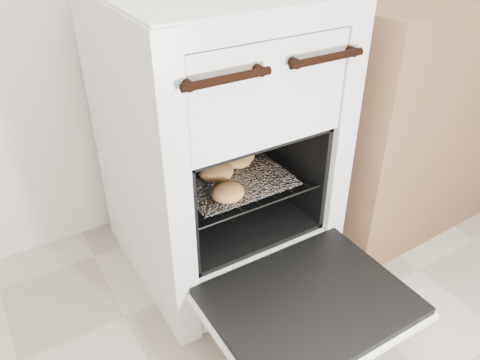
{
  "coord_description": "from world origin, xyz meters",
  "views": [
    {
      "loc": [
        -0.56,
        -0.06,
        1.2
      ],
      "look_at": [
        0.08,
        1.0,
        0.41
      ],
      "focal_mm": 35.0,
      "sensor_mm": 36.0,
      "label": 1
    }
  ],
  "objects": [
    {
      "name": "stove",
      "position": [
        0.08,
        1.15,
        0.47
      ],
      "size": [
        0.62,
        0.69,
        0.95
      ],
      "color": "silver",
      "rests_on": "ground"
    },
    {
      "name": "counter",
      "position": [
        0.9,
        1.09,
        0.45
      ],
      "size": [
        0.91,
        0.63,
        0.89
      ],
      "primitive_type": "cube",
      "rotation": [
        0.0,
        0.0,
        0.04
      ],
      "color": "brown",
      "rests_on": "ground"
    },
    {
      "name": "foil_sheet",
      "position": [
        0.08,
        1.06,
        0.39
      ],
      "size": [
        0.35,
        0.31,
        0.01
      ],
      "primitive_type": "cube",
      "color": "white",
      "rests_on": "oven_rack"
    },
    {
      "name": "baked_rolls",
      "position": [
        0.07,
        1.09,
        0.42
      ],
      "size": [
        0.28,
        0.34,
        0.05
      ],
      "color": "#B88449",
      "rests_on": "foil_sheet"
    },
    {
      "name": "oven_rack",
      "position": [
        0.08,
        1.09,
        0.39
      ],
      "size": [
        0.45,
        0.44,
        0.01
      ],
      "color": "black",
      "rests_on": "stove"
    },
    {
      "name": "oven_door",
      "position": [
        0.08,
        0.63,
        0.21
      ],
      "size": [
        0.56,
        0.44,
        0.04
      ],
      "color": "black",
      "rests_on": "stove"
    }
  ]
}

